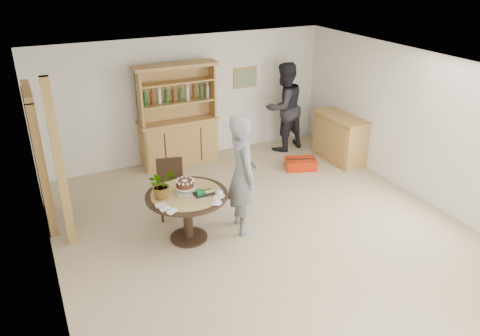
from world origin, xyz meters
name	(u,v)px	position (x,y,z in m)	size (l,w,h in m)	color
ground	(270,238)	(0.00, 0.00, 0.00)	(7.00, 7.00, 0.00)	tan
room_shell	(273,130)	(0.00, 0.01, 1.74)	(6.04, 7.04, 2.52)	white
doorway	(38,157)	(-2.93, 2.00, 1.11)	(0.13, 1.10, 2.18)	black
pine_post	(59,166)	(-2.70, 1.20, 1.25)	(0.12, 0.12, 2.50)	tan
hutch	(178,131)	(-0.30, 3.24, 0.69)	(1.62, 0.54, 2.04)	#B0884A
sideboard	(340,138)	(2.74, 2.00, 0.47)	(0.54, 1.26, 0.94)	#B0884A
dining_table	(187,203)	(-1.10, 0.53, 0.60)	(1.20, 1.20, 0.76)	black
dining_chair	(171,184)	(-1.08, 1.36, 0.54)	(0.51, 0.51, 0.95)	black
birthday_cake	(185,185)	(-1.10, 0.58, 0.88)	(0.30, 0.30, 0.20)	white
flower_vase	(161,184)	(-1.45, 0.58, 0.97)	(0.38, 0.33, 0.42)	#3F7233
gift_tray	(204,193)	(-0.89, 0.41, 0.79)	(0.30, 0.20, 0.08)	black
coffee_cup_a	(220,194)	(-0.70, 0.25, 0.80)	(0.15, 0.15, 0.09)	white
coffee_cup_b	(217,201)	(-0.82, 0.08, 0.79)	(0.15, 0.15, 0.08)	white
napkins	(166,208)	(-1.51, 0.22, 0.77)	(0.24, 0.33, 0.03)	white
teen_boy	(242,174)	(-0.25, 0.43, 0.94)	(0.68, 0.45, 1.87)	slate
adult_person	(284,107)	(1.99, 3.00, 0.95)	(0.92, 0.72, 1.90)	black
red_suitcase	(301,164)	(1.78, 1.93, 0.10)	(0.70, 0.58, 0.21)	red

